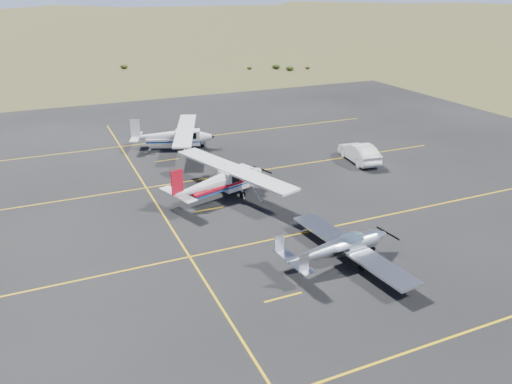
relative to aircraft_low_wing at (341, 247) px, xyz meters
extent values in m
plane|color=#383D1C|center=(-1.25, 1.85, -0.95)|extent=(1600.00, 1600.00, 0.00)
cube|color=black|center=(-1.25, 8.85, -0.95)|extent=(72.00, 72.00, 0.02)
cube|color=silver|center=(0.67, 0.07, -0.19)|extent=(2.36, 9.14, 0.12)
ellipsoid|color=#99BFD8|center=(0.67, 0.07, 0.29)|extent=(1.73, 1.11, 0.82)
cube|color=silver|center=(-3.03, -0.31, 0.09)|extent=(1.00, 3.07, 0.06)
cube|color=silver|center=(-3.07, -1.42, 0.54)|extent=(0.56, 0.12, 1.00)
cube|color=silver|center=(-3.29, 0.78, 0.54)|extent=(0.56, 0.12, 1.00)
cylinder|color=black|center=(2.27, 0.23, -0.77)|extent=(0.35, 0.12, 0.34)
cylinder|color=black|center=(0.59, -1.15, -0.74)|extent=(0.41, 0.15, 0.40)
cylinder|color=black|center=(0.35, 1.25, -0.74)|extent=(0.41, 0.15, 0.40)
cube|color=white|center=(-1.53, 11.35, 0.16)|extent=(2.56, 1.86, 1.41)
cube|color=white|center=(-1.72, 11.28, 0.89)|extent=(5.16, 11.40, 0.15)
cube|color=black|center=(-1.53, 11.35, 0.45)|extent=(1.98, 1.71, 0.57)
cube|color=red|center=(-2.81, 10.92, 0.05)|extent=(5.33, 2.80, 0.19)
cube|color=red|center=(-6.18, 9.80, 1.15)|extent=(0.86, 0.35, 1.67)
cube|color=white|center=(-6.18, 9.80, 0.31)|extent=(1.80, 3.41, 0.06)
cylinder|color=black|center=(-0.24, 11.78, -0.75)|extent=(0.39, 0.22, 0.38)
cylinder|color=black|center=(-1.48, 10.21, -0.71)|extent=(0.48, 0.27, 0.46)
cylinder|color=black|center=(-2.17, 12.29, -0.71)|extent=(0.48, 0.27, 0.46)
cube|color=white|center=(-1.64, 22.84, 0.10)|extent=(2.42, 1.79, 1.33)
cube|color=white|center=(-1.82, 22.91, 0.79)|extent=(5.05, 10.72, 0.14)
cube|color=black|center=(-1.64, 22.84, 0.37)|extent=(1.88, 1.63, 0.54)
cube|color=white|center=(-2.84, 23.27, 0.00)|extent=(5.03, 2.73, 0.18)
cube|color=white|center=(-6.00, 24.39, 1.03)|extent=(0.81, 0.34, 1.58)
cube|color=white|center=(-6.00, 24.39, 0.24)|extent=(1.75, 3.22, 0.06)
cylinder|color=black|center=(-0.43, 22.41, -0.76)|extent=(0.37, 0.21, 0.35)
cylinder|color=black|center=(-2.26, 21.96, -0.72)|extent=(0.45, 0.27, 0.43)
cylinder|color=black|center=(-1.57, 23.91, -0.72)|extent=(0.45, 0.27, 0.43)
imported|color=white|center=(10.45, 13.48, -0.14)|extent=(2.33, 5.04, 1.60)
camera|label=1|loc=(-13.54, -19.49, 12.91)|focal=35.00mm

